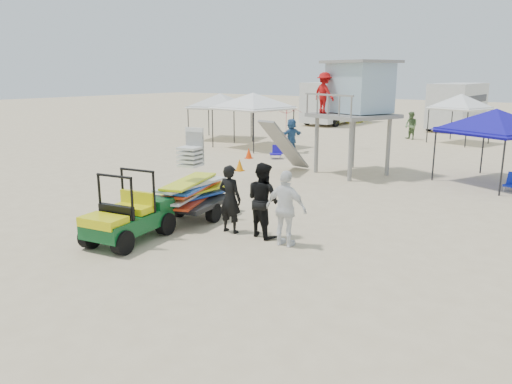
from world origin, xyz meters
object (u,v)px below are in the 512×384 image
Objects in this scene: surf_trailer at (195,187)px; canopy_blue at (496,113)px; man_left at (230,199)px; lifeguard_tower at (354,92)px; utility_cart at (127,210)px.

surf_trailer is 0.68× the size of canopy_blue.
surf_trailer is 11.40m from canopy_blue.
canopy_blue reaches higher than surf_trailer.
canopy_blue is at bearing -115.69° from man_left.
canopy_blue is at bearing 15.27° from lifeguard_tower.
man_left is 0.40× the size of lifeguard_tower.
surf_trailer reaches higher than utility_cart.
canopy_blue is (3.88, 10.20, 1.71)m from man_left.
surf_trailer is at bearing 89.95° from utility_cart.
lifeguard_tower reaches higher than man_left.
man_left is 9.22m from lifeguard_tower.
utility_cart is 13.49m from canopy_blue.
man_left is 11.04m from canopy_blue.
canopy_blue is at bearing 61.38° from surf_trailer.
lifeguard_tower is at bearing -87.95° from man_left.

